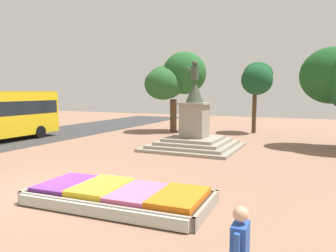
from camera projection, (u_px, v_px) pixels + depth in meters
name	position (u px, v px, depth m)	size (l,w,h in m)	color
ground_plane	(51.00, 191.00, 11.13)	(70.77, 70.77, 0.00)	#8C6651
flower_planter	(119.00, 196.00, 9.78)	(5.64, 2.76, 0.53)	#38281C
statue_monument	(194.00, 133.00, 19.31)	(5.17, 5.17, 5.14)	gray
park_tree_behind_statue	(174.00, 79.00, 26.91)	(4.92, 4.35, 6.60)	#4C3823
park_tree_far_right	(257.00, 78.00, 25.99)	(2.46, 3.20, 5.71)	#4C3823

